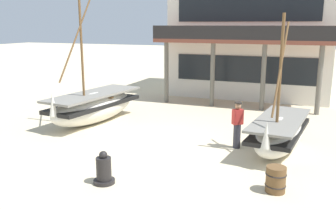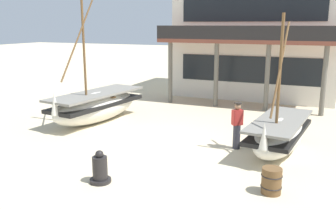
{
  "view_description": "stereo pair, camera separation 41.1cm",
  "coord_description": "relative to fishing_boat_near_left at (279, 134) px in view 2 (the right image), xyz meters",
  "views": [
    {
      "loc": [
        4.84,
        -11.32,
        4.34
      ],
      "look_at": [
        0.0,
        1.0,
        1.4
      ],
      "focal_mm": 38.93,
      "sensor_mm": 36.0,
      "label": 1
    },
    {
      "loc": [
        5.22,
        -11.16,
        4.34
      ],
      "look_at": [
        0.0,
        1.0,
        1.4
      ],
      "focal_mm": 38.93,
      "sensor_mm": 36.0,
      "label": 2
    }
  ],
  "objects": [
    {
      "name": "harbor_building_main",
      "position": [
        -2.69,
        11.17,
        2.89
      ],
      "size": [
        9.66,
        8.81,
        7.05
      ],
      "color": "silver",
      "rests_on": "ground"
    },
    {
      "name": "fishing_boat_centre_large",
      "position": [
        -8.12,
        0.93,
        0.1
      ],
      "size": [
        2.36,
        5.17,
        6.55
      ],
      "color": "silver",
      "rests_on": "ground"
    },
    {
      "name": "ground_plane",
      "position": [
        -4.0,
        -1.42,
        -0.64
      ],
      "size": [
        120.0,
        120.0,
        0.0
      ],
      "primitive_type": "plane",
      "color": "beige"
    },
    {
      "name": "fishing_boat_near_left",
      "position": [
        0.0,
        0.0,
        0.0
      ],
      "size": [
        1.95,
        4.31,
        4.69
      ],
      "color": "silver",
      "rests_on": "ground"
    },
    {
      "name": "wooden_barrel",
      "position": [
        0.22,
        -3.39,
        -0.29
      ],
      "size": [
        0.56,
        0.56,
        0.7
      ],
      "color": "brown",
      "rests_on": "ground"
    },
    {
      "name": "capstan_winch",
      "position": [
        -4.28,
        -4.58,
        -0.27
      ],
      "size": [
        0.6,
        0.6,
        0.94
      ],
      "color": "black",
      "rests_on": "ground"
    },
    {
      "name": "fisherman_by_hull",
      "position": [
        -1.42,
        -0.25,
        0.19
      ],
      "size": [
        0.42,
        0.4,
        1.68
      ],
      "color": "#33333D",
      "rests_on": "ground"
    }
  ]
}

